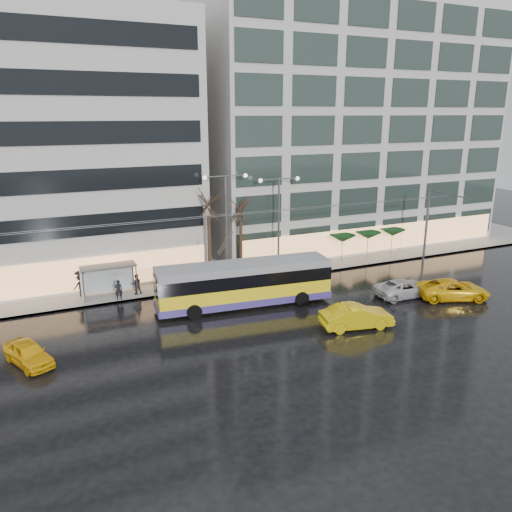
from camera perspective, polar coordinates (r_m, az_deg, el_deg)
ground at (r=33.81m, az=0.15°, el=-8.55°), size 140.00×140.00×0.00m
sidewalk at (r=46.64m, az=-4.74°, el=-1.48°), size 80.00×10.00×0.15m
kerb at (r=42.24m, az=-2.47°, el=-3.32°), size 80.00×0.10×0.15m
building_right at (r=56.72m, az=10.05°, el=14.36°), size 32.00×14.00×25.00m
trolleybus at (r=37.43m, az=-1.36°, el=-3.34°), size 13.35×5.71×6.10m
catenary at (r=39.69m, az=-3.28°, el=1.69°), size 42.24×5.12×7.00m
bus_shelter at (r=40.76m, az=-17.06°, el=-1.97°), size 4.20×1.60×2.51m
street_lamp_near at (r=42.27m, az=-3.45°, el=4.99°), size 3.96×0.36×9.03m
street_lamp_far at (r=44.31m, az=2.63°, el=5.15°), size 3.96×0.36×8.53m
tree_a at (r=41.76m, az=-5.51°, el=6.34°), size 3.20×3.20×8.40m
tree_b at (r=43.10m, az=-1.78°, el=5.78°), size 3.20×3.20×7.70m
parasol_a at (r=48.68m, az=9.85°, el=1.98°), size 2.50×2.50×2.65m
parasol_b at (r=50.39m, az=12.68°, el=2.30°), size 2.50×2.50×2.65m
parasol_c at (r=52.21m, az=15.33°, el=2.60°), size 2.50×2.50×2.65m
taxi_a at (r=32.22m, az=-24.59°, el=-10.08°), size 3.09×4.29×1.36m
taxi_b at (r=34.64m, az=11.40°, el=-6.79°), size 5.19×2.60×1.63m
taxi_c at (r=42.05m, az=21.58°, el=-3.57°), size 6.07×4.40×1.53m
sedan_silver at (r=41.33m, az=16.59°, el=-3.55°), size 5.04×2.51×1.37m
pedestrian_a at (r=39.75m, az=-15.50°, el=-2.83°), size 1.16×1.17×2.19m
pedestrian_b at (r=40.86m, az=-13.51°, el=-3.13°), size 0.83×0.66×1.63m
pedestrian_c at (r=41.49m, az=-19.41°, el=-2.88°), size 1.27×0.99×2.11m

